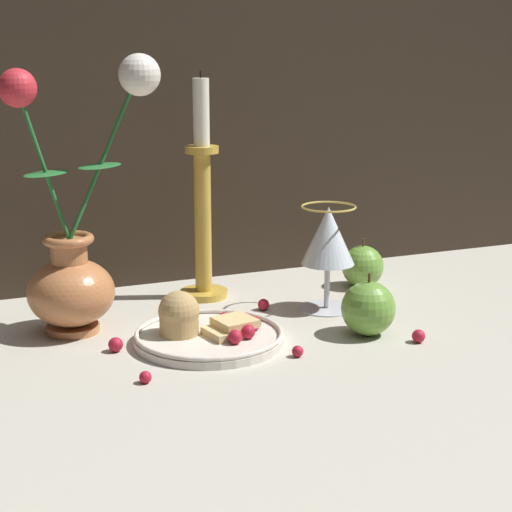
# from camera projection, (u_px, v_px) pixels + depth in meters

# --- Properties ---
(ground_plane) EXTENTS (2.40, 2.40, 0.00)m
(ground_plane) POSITION_uv_depth(u_px,v_px,m) (245.00, 330.00, 1.13)
(ground_plane) COLOR #B7B2A3
(ground_plane) RESTS_ON ground
(vase) EXTENTS (0.20, 0.11, 0.36)m
(vase) POSITION_uv_depth(u_px,v_px,m) (74.00, 255.00, 1.10)
(vase) COLOR #B77042
(vase) RESTS_ON ground_plane
(plate_with_pastries) EXTENTS (0.19, 0.19, 0.07)m
(plate_with_pastries) POSITION_uv_depth(u_px,v_px,m) (204.00, 331.00, 1.08)
(plate_with_pastries) COLOR silver
(plate_with_pastries) RESTS_ON ground_plane
(wine_glass) EXTENTS (0.08, 0.08, 0.15)m
(wine_glass) POSITION_uv_depth(u_px,v_px,m) (328.00, 240.00, 1.20)
(wine_glass) COLOR silver
(wine_glass) RESTS_ON ground_plane
(candlestick) EXTENTS (0.07, 0.07, 0.33)m
(candlestick) POSITION_uv_depth(u_px,v_px,m) (200.00, 208.00, 1.24)
(candlestick) COLOR gold
(candlestick) RESTS_ON ground_plane
(apple_beside_vase) EXTENTS (0.07, 0.07, 0.08)m
(apple_beside_vase) POSITION_uv_depth(u_px,v_px,m) (368.00, 308.00, 1.11)
(apple_beside_vase) COLOR #669938
(apple_beside_vase) RESTS_ON ground_plane
(apple_near_glass) EXTENTS (0.06, 0.06, 0.08)m
(apple_near_glass) POSITION_uv_depth(u_px,v_px,m) (363.00, 266.00, 1.32)
(apple_near_glass) COLOR #669938
(apple_near_glass) RESTS_ON ground_plane
(berry_near_plate) EXTENTS (0.01, 0.01, 0.01)m
(berry_near_plate) POSITION_uv_depth(u_px,v_px,m) (298.00, 351.00, 1.03)
(berry_near_plate) COLOR #AD192D
(berry_near_plate) RESTS_ON ground_plane
(berry_front_center) EXTENTS (0.01, 0.01, 0.01)m
(berry_front_center) POSITION_uv_depth(u_px,v_px,m) (145.00, 377.00, 0.95)
(berry_front_center) COLOR #AD192D
(berry_front_center) RESTS_ON ground_plane
(berry_by_glass_stem) EXTENTS (0.02, 0.02, 0.02)m
(berry_by_glass_stem) POSITION_uv_depth(u_px,v_px,m) (419.00, 336.00, 1.08)
(berry_by_glass_stem) COLOR #AD192D
(berry_by_glass_stem) RESTS_ON ground_plane
(berry_under_candlestick) EXTENTS (0.02, 0.02, 0.02)m
(berry_under_candlestick) POSITION_uv_depth(u_px,v_px,m) (116.00, 345.00, 1.05)
(berry_under_candlestick) COLOR #AD192D
(berry_under_candlestick) RESTS_ON ground_plane
(berry_far_right) EXTENTS (0.02, 0.02, 0.02)m
(berry_far_right) POSITION_uv_depth(u_px,v_px,m) (264.00, 305.00, 1.21)
(berry_far_right) COLOR #AD192D
(berry_far_right) RESTS_ON ground_plane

